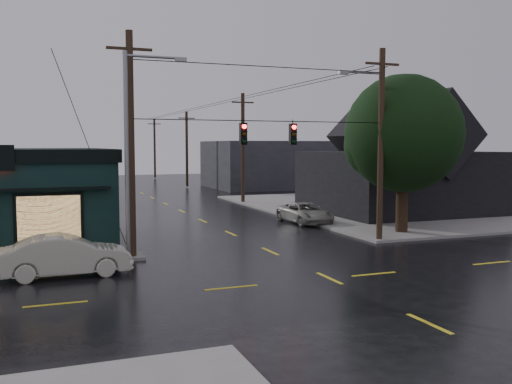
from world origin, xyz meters
name	(u,v)px	position (x,y,z in m)	size (l,w,h in m)	color
ground_plane	(329,278)	(0.00, 0.00, 0.00)	(160.00, 160.00, 0.00)	black
sidewalk_ne	(427,206)	(20.00, 20.00, 0.07)	(28.00, 28.00, 0.15)	gray
ne_building	(399,154)	(15.00, 17.00, 4.47)	(12.60, 11.60, 8.75)	black
corner_tree	(403,134)	(9.17, 8.28, 5.77)	(6.76, 6.76, 9.03)	black
utility_pole_nw	(133,259)	(-6.50, 6.50, 0.00)	(2.00, 0.32, 10.15)	black
utility_pole_ne	(379,242)	(6.50, 6.50, 0.00)	(2.00, 0.32, 10.15)	black
utility_pole_far_a	(243,203)	(6.50, 28.00, 0.00)	(2.00, 0.32, 9.65)	black
utility_pole_far_b	(187,188)	(6.50, 48.00, 0.00)	(2.00, 0.32, 9.15)	black
utility_pole_far_c	(155,178)	(6.50, 68.00, 0.00)	(2.00, 0.32, 9.15)	black
span_signal_assembly	(268,134)	(0.10, 6.50, 5.70)	(13.00, 0.48, 1.23)	black
streetlight_nw	(129,263)	(-6.80, 5.80, 0.00)	(5.40, 0.30, 9.15)	gray
streetlight_ne	(380,239)	(7.00, 7.20, 0.00)	(5.40, 0.30, 9.15)	gray
bg_building_east	(269,164)	(16.00, 45.00, 2.80)	(14.00, 12.00, 5.60)	#27272C
sedan_cream	(66,256)	(-9.47, 4.04, 0.82)	(1.73, 4.97, 1.64)	#B7B7A0
suv_silver	(305,213)	(6.00, 14.45, 0.67)	(2.24, 4.85, 1.35)	gray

